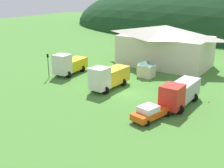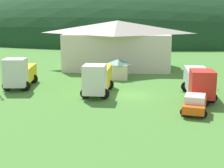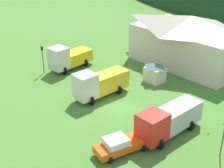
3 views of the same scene
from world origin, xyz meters
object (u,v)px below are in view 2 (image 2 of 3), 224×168
object	(u,v)px
flatbed_truck_yellow	(19,73)
service_pickup_orange	(195,103)
traffic_cone_mid_row	(200,90)
heavy_rig_striped	(98,78)
traffic_cone_near_pickup	(218,91)
depot_building	(118,44)
play_shed_cream	(119,69)
crane_truck_red	(199,81)

from	to	relation	value
flatbed_truck_yellow	service_pickup_orange	bearing A→B (deg)	61.86
flatbed_truck_yellow	traffic_cone_mid_row	world-z (taller)	flatbed_truck_yellow
heavy_rig_striped	traffic_cone_near_pickup	xyz separation A→B (m)	(13.38, 2.73, -1.79)
heavy_rig_striped	service_pickup_orange	xyz separation A→B (m)	(9.52, -5.65, -0.96)
depot_building	traffic_cone_near_pickup	distance (m)	18.91
depot_building	flatbed_truck_yellow	xyz separation A→B (m)	(-10.46, -14.21, -2.02)
flatbed_truck_yellow	heavy_rig_striped	world-z (taller)	flatbed_truck_yellow
depot_building	flatbed_truck_yellow	world-z (taller)	depot_building
flatbed_truck_yellow	service_pickup_orange	xyz separation A→B (m)	(19.00, -7.93, -0.92)
play_shed_cream	heavy_rig_striped	xyz separation A→B (m)	(-1.70, -8.18, 0.41)
crane_truck_red	traffic_cone_mid_row	xyz separation A→B (m)	(0.84, 3.38, -1.72)
play_shed_cream	service_pickup_orange	world-z (taller)	play_shed_cream
flatbed_truck_yellow	heavy_rig_striped	size ratio (longest dim) A/B	0.96
flatbed_truck_yellow	crane_truck_red	size ratio (longest dim) A/B	0.89
play_shed_cream	crane_truck_red	bearing A→B (deg)	-43.77
flatbed_truck_yellow	traffic_cone_near_pickup	xyz separation A→B (m)	(22.86, 0.44, -1.75)
heavy_rig_striped	traffic_cone_mid_row	bearing A→B (deg)	106.16
depot_building	heavy_rig_striped	size ratio (longest dim) A/B	2.37
heavy_rig_striped	service_pickup_orange	world-z (taller)	heavy_rig_striped
depot_building	flatbed_truck_yellow	distance (m)	17.76
depot_building	service_pickup_orange	world-z (taller)	depot_building
crane_truck_red	depot_building	bearing A→B (deg)	-149.29
heavy_rig_striped	service_pickup_orange	bearing A→B (deg)	60.73
crane_truck_red	traffic_cone_near_pickup	distance (m)	4.49
crane_truck_red	service_pickup_orange	distance (m)	5.47
depot_building	service_pickup_orange	distance (m)	23.91
service_pickup_orange	traffic_cone_near_pickup	xyz separation A→B (m)	(3.86, 8.38, -0.83)
crane_truck_red	traffic_cone_near_pickup	xyz separation A→B (m)	(2.76, 3.09, -1.72)
service_pickup_orange	traffic_cone_near_pickup	distance (m)	9.26
crane_truck_red	traffic_cone_mid_row	size ratio (longest dim) A/B	13.88
flatbed_truck_yellow	service_pickup_orange	size ratio (longest dim) A/B	1.29
heavy_rig_striped	crane_truck_red	bearing A→B (deg)	89.45
play_shed_cream	crane_truck_red	xyz separation A→B (m)	(8.92, -8.55, 0.35)
crane_truck_red	play_shed_cream	bearing A→B (deg)	-132.84
depot_building	traffic_cone_mid_row	world-z (taller)	depot_building
flatbed_truck_yellow	traffic_cone_mid_row	xyz separation A→B (m)	(20.95, 0.73, -1.75)
crane_truck_red	service_pickup_orange	size ratio (longest dim) A/B	1.46
flatbed_truck_yellow	service_pickup_orange	world-z (taller)	flatbed_truck_yellow
flatbed_truck_yellow	crane_truck_red	distance (m)	20.28
depot_building	flatbed_truck_yellow	size ratio (longest dim) A/B	2.47
play_shed_cream	traffic_cone_near_pickup	bearing A→B (deg)	-25.03
heavy_rig_striped	crane_truck_red	size ratio (longest dim) A/B	0.93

